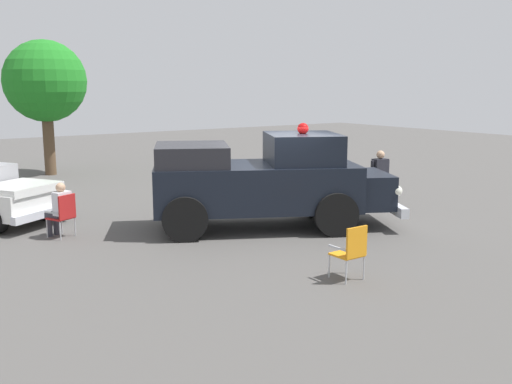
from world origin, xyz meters
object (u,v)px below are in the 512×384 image
(lawn_chair_by_car, at_px, (352,249))
(spectator_seated, at_px, (59,208))
(traffic_cone, at_px, (299,184))
(spectator_standing, at_px, (380,175))
(vintage_fire_truck, at_px, (265,180))
(oak_tree_left, at_px, (45,82))
(lawn_chair_near_truck, at_px, (64,213))

(lawn_chair_by_car, height_order, spectator_seated, spectator_seated)
(traffic_cone, bearing_deg, spectator_standing, -83.56)
(spectator_standing, bearing_deg, vintage_fire_truck, 179.90)
(spectator_standing, distance_m, traffic_cone, 3.26)
(oak_tree_left, bearing_deg, vintage_fire_truck, -81.14)
(spectator_standing, xyz_separation_m, oak_tree_left, (-5.87, 11.97, 2.65))
(spectator_standing, height_order, oak_tree_left, oak_tree_left)
(lawn_chair_near_truck, height_order, spectator_standing, spectator_standing)
(traffic_cone, bearing_deg, vintage_fire_truck, -139.13)
(lawn_chair_near_truck, bearing_deg, spectator_seated, 116.94)
(spectator_seated, xyz_separation_m, oak_tree_left, (2.56, 9.93, 2.92))
(oak_tree_left, distance_m, traffic_cone, 10.90)
(lawn_chair_by_car, xyz_separation_m, traffic_cone, (4.69, 7.25, -0.28))
(spectator_seated, height_order, traffic_cone, spectator_seated)
(lawn_chair_near_truck, height_order, lawn_chair_by_car, same)
(lawn_chair_by_car, bearing_deg, spectator_standing, 38.93)
(lawn_chair_by_car, relative_size, oak_tree_left, 0.20)
(spectator_standing, distance_m, oak_tree_left, 13.60)
(lawn_chair_near_truck, bearing_deg, vintage_fire_truck, -23.63)
(lawn_chair_by_car, height_order, spectator_standing, spectator_standing)
(lawn_chair_near_truck, bearing_deg, oak_tree_left, 76.03)
(vintage_fire_truck, bearing_deg, spectator_standing, -0.10)
(lawn_chair_by_car, relative_size, traffic_cone, 1.61)
(lawn_chair_by_car, relative_size, spectator_standing, 0.61)
(lawn_chair_by_car, distance_m, spectator_standing, 6.50)
(spectator_seated, xyz_separation_m, traffic_cone, (8.08, 1.13, -0.39))
(lawn_chair_near_truck, relative_size, spectator_standing, 0.61)
(vintage_fire_truck, distance_m, spectator_seated, 4.89)
(spectator_standing, xyz_separation_m, traffic_cone, (-0.36, 3.17, -0.66))
(spectator_seated, bearing_deg, lawn_chair_by_car, -61.00)
(vintage_fire_truck, xyz_separation_m, lawn_chair_near_truck, (-4.37, 1.91, -0.61))
(vintage_fire_truck, distance_m, spectator_standing, 4.02)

